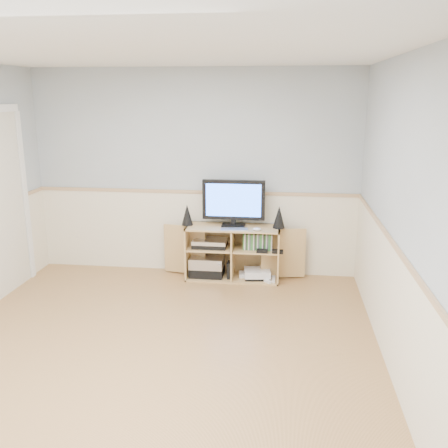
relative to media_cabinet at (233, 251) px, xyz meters
The scene contains 11 objects.
room 2.20m from the media_cabinet, 106.06° to the right, with size 4.04×4.54×2.54m.
media_cabinet is the anchor object (origin of this frame).
monitor 0.62m from the media_cabinet, 90.00° to the right, with size 0.75×0.18×0.56m.
speaker_left 0.72m from the media_cabinet, behind, with size 0.14×0.14×0.25m, color black.
speaker_right 0.71m from the media_cabinet, ahead, with size 0.14×0.14×0.26m, color black.
keyboard 0.38m from the media_cabinet, 81.65° to the right, with size 0.32×0.13×0.01m, color silver.
mouse 0.49m from the media_cabinet, 32.99° to the right, with size 0.10×0.06×0.04m, color white.
av_components 0.33m from the media_cabinet, behind, with size 0.50×0.30×0.47m.
game_consoles 0.39m from the media_cabinet, 12.55° to the right, with size 0.46×0.30×0.11m.
game_cases 0.34m from the media_cabinet, 13.40° to the right, with size 0.34×0.14×0.19m, color #3F8C3F.
wall_outlet 0.59m from the media_cabinet, 18.65° to the left, with size 0.12×0.03×0.12m, color white.
Camera 1 is at (1.10, -3.72, 2.19)m, focal length 40.00 mm.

